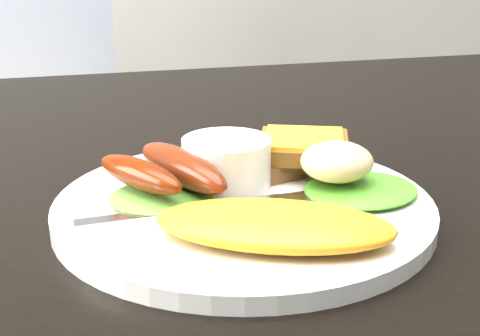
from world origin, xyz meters
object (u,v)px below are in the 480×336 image
dining_table (230,176)px  person (44,98)px  plate (244,207)px  dining_chair (38,137)px

dining_table → person: size_ratio=0.87×
plate → dining_table: bearing=80.2°
dining_table → person: person is taller
dining_chair → plate: bearing=-94.6°
dining_chair → person: 0.65m
person → plate: size_ratio=5.20×
dining_chair → plate: 1.32m
dining_chair → plate: plate is taller
dining_chair → plate: (0.19, -1.27, 0.31)m
dining_table → dining_chair: bearing=100.7°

